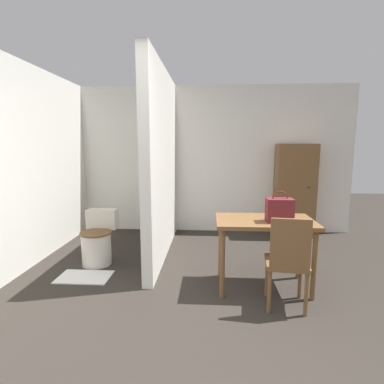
% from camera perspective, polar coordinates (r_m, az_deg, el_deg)
% --- Properties ---
extents(wall_back, '(5.12, 0.12, 2.50)m').
position_cam_1_polar(wall_back, '(5.25, 1.74, 6.10)').
color(wall_back, silver).
rests_on(wall_back, ground_plane).
extents(wall_left, '(0.12, 4.57, 2.50)m').
position_cam_1_polar(wall_left, '(4.10, -30.37, 4.10)').
color(wall_left, silver).
rests_on(wall_left, ground_plane).
extents(partition_wall, '(0.12, 2.25, 2.50)m').
position_cam_1_polar(partition_wall, '(4.12, -5.68, 5.29)').
color(partition_wall, silver).
rests_on(partition_wall, ground_plane).
extents(dining_table, '(1.01, 0.61, 0.74)m').
position_cam_1_polar(dining_table, '(3.23, 13.64, -6.89)').
color(dining_table, brown).
rests_on(dining_table, ground_plane).
extents(wooden_chair, '(0.42, 0.42, 0.89)m').
position_cam_1_polar(wooden_chair, '(2.92, 17.76, -12.25)').
color(wooden_chair, brown).
rests_on(wooden_chair, ground_plane).
extents(toilet, '(0.39, 0.54, 0.66)m').
position_cam_1_polar(toilet, '(4.09, -17.47, -8.82)').
color(toilet, silver).
rests_on(toilet, ground_plane).
extents(handbag, '(0.26, 0.16, 0.31)m').
position_cam_1_polar(handbag, '(3.13, 16.33, -3.29)').
color(handbag, maroon).
rests_on(handbag, dining_table).
extents(wooden_cabinet, '(0.63, 0.36, 1.53)m').
position_cam_1_polar(wooden_cabinet, '(5.25, 18.95, 0.29)').
color(wooden_cabinet, brown).
rests_on(wooden_cabinet, ground_plane).
extents(bath_mat, '(0.60, 0.37, 0.01)m').
position_cam_1_polar(bath_mat, '(3.79, -19.79, -14.98)').
color(bath_mat, silver).
rests_on(bath_mat, ground_plane).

